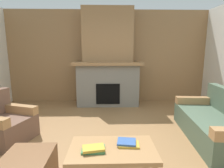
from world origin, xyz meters
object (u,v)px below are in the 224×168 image
fireplace (108,64)px  couch (217,124)px  armchair (3,124)px  coffee_table (112,152)px

fireplace → couch: (1.88, -2.25, -0.88)m
couch → armchair: same height
armchair → coffee_table: 2.12m
armchair → fireplace: bearing=50.6°
armchair → coffee_table: bearing=-29.8°
couch → armchair: 3.68m
armchair → coffee_table: (1.84, -1.06, 0.08)m
armchair → couch: bearing=-0.8°
armchair → coffee_table: size_ratio=0.96×
armchair → coffee_table: armchair is taller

